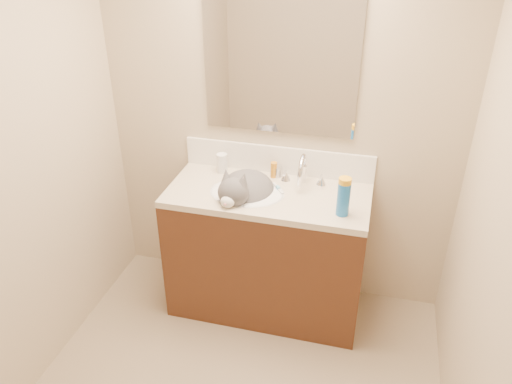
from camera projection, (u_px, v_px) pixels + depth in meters
The scene contains 16 objects.
room_shell at pixel (208, 169), 1.82m from camera, with size 2.24×2.54×2.52m.
vanity_cabinet at pixel (267, 254), 3.17m from camera, with size 1.20×0.55×0.82m, color #422212.
counter_slab at pixel (268, 195), 2.96m from camera, with size 1.20×0.55×0.04m, color beige.
basin at pixel (247, 202), 2.98m from camera, with size 0.45×0.36×0.14m, color white.
faucet at pixel (303, 173), 2.98m from camera, with size 0.28×0.20×0.21m.
cat at pixel (244, 193), 2.97m from camera, with size 0.40×0.50×0.35m.
backsplash at pixel (278, 160), 3.12m from camera, with size 1.20×0.02×0.18m, color white.
mirror at pixel (280, 66), 2.84m from camera, with size 0.90×0.02×0.80m, color white.
pill_bottle at pixel (222, 163), 3.15m from camera, with size 0.07×0.07×0.12m, color silver.
pill_label at pixel (222, 166), 3.16m from camera, with size 0.06×0.06×0.04m, color orange.
silver_jar at pixel (278, 172), 3.11m from camera, with size 0.06×0.06×0.06m, color #B7B7BC.
amber_bottle at pixel (274, 170), 3.09m from camera, with size 0.04×0.04×0.10m, color #C57A17.
toothbrush at pixel (278, 188), 2.98m from camera, with size 0.02×0.14×0.01m, color silver.
toothbrush_head at pixel (278, 188), 2.98m from camera, with size 0.02×0.03×0.02m, color #65B3D8.
spray_can at pixel (343, 199), 2.69m from camera, with size 0.07×0.07×0.19m, color blue.
spray_cap at pixel (345, 182), 2.63m from camera, with size 0.07×0.07×0.04m, color gold.
Camera 1 is at (0.58, -1.53, 2.30)m, focal length 35.00 mm.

